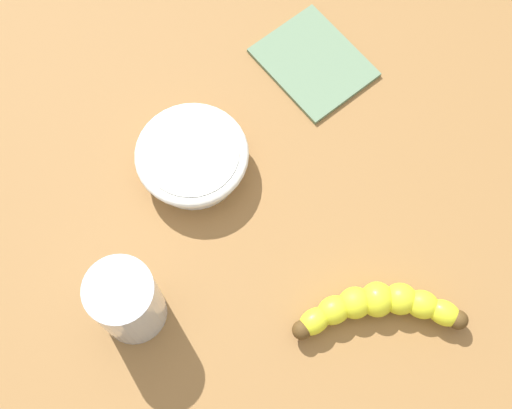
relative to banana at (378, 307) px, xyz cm
name	(u,v)px	position (x,y,z in cm)	size (l,w,h in cm)	color
wooden_tabletop	(300,242)	(11.56, -2.18, -3.46)	(120.00, 120.00, 3.00)	olive
banana	(378,307)	(0.00, 0.00, 0.00)	(15.62, 13.24, 3.92)	yellow
smoothie_glass	(127,302)	(21.70, 15.72, 3.41)	(7.18, 7.18, 10.79)	silver
ceramic_bowl	(194,156)	(27.06, -2.48, 0.62)	(13.26, 13.26, 4.28)	white
folded_napkin	(313,62)	(23.42, -22.47, -1.66)	(13.47, 10.97, 0.60)	slate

